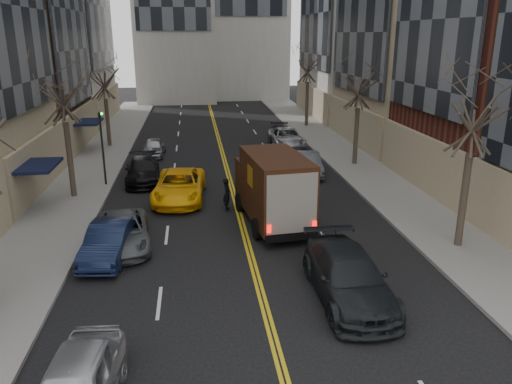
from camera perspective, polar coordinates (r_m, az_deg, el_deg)
sidewalk_left at (r=35.94m, az=-18.06°, el=2.93°), size 4.00×66.00×0.15m
sidewalk_right at (r=36.99m, az=10.51°, el=3.91°), size 4.00×66.00×0.15m
tree_lf_mid at (r=28.09m, az=-21.46°, el=12.23°), size 3.20×3.20×8.91m
tree_lf_far at (r=40.84m, az=-17.08°, el=13.19°), size 3.20×3.20×8.12m
tree_rt_near at (r=21.35m, az=24.00°, el=10.19°), size 3.20×3.20×8.71m
tree_rt_mid at (r=34.10m, az=11.79°, el=13.08°), size 3.20×3.20×8.32m
tree_rt_far at (r=48.50m, az=6.01°, el=15.28°), size 3.20×3.20×9.11m
traffic_signal at (r=30.25m, az=-17.20°, el=5.70°), size 0.29×0.26×4.70m
ups_truck at (r=23.38m, az=1.92°, el=0.40°), size 3.12×6.55×3.47m
observer_sedan at (r=17.42m, az=10.52°, el=-9.49°), size 2.30×5.64×1.64m
taxi at (r=27.37m, az=-8.75°, el=0.69°), size 3.02×5.82×1.57m
pedestrian at (r=25.51m, az=-3.33°, el=-0.26°), size 0.44×0.64×1.68m
parked_lf_b at (r=20.97m, az=-16.44°, el=-5.41°), size 1.95×4.49×1.43m
parked_lf_c at (r=21.90m, az=-15.02°, el=-4.44°), size 2.81×5.03×1.33m
parked_lf_d at (r=31.15m, az=-12.81°, el=2.41°), size 2.37×5.07×1.43m
parked_lf_e at (r=37.84m, az=-11.61°, el=5.03°), size 1.62×3.78×1.27m
parked_rt_a at (r=32.29m, az=5.94°, el=3.25°), size 1.79×4.31×1.39m
parked_rt_b at (r=40.08m, az=3.50°, el=6.21°), size 2.50×5.35×1.48m
parked_rt_c at (r=42.07m, az=2.81°, el=6.64°), size 2.33×4.64×1.29m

